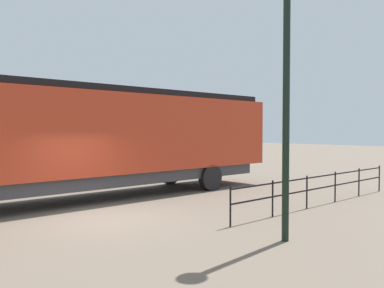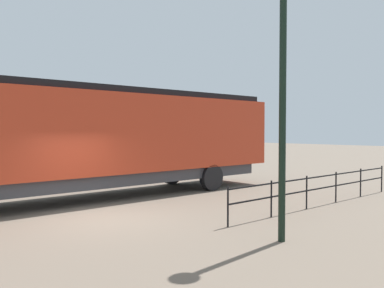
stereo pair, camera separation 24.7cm
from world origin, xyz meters
name	(u,v)px [view 2 (the right image)]	position (x,y,z in m)	size (l,w,h in m)	color
ground_plane	(102,219)	(0.00, 0.00, 0.00)	(120.00, 120.00, 0.00)	#756656
locomotive	(75,137)	(-3.22, 0.76, 2.31)	(3.01, 18.56, 4.10)	red
lamp_post	(283,40)	(4.80, 1.93, 4.56)	(0.53, 0.53, 6.41)	black
platform_fence	(322,185)	(3.05, 6.60, 0.70)	(0.05, 9.24, 1.07)	black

